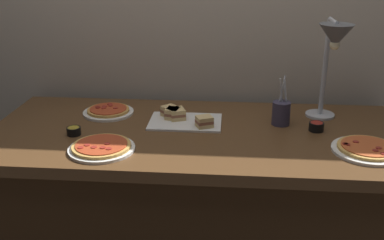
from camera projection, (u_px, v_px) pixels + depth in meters
name	position (u px, v px, depth m)	size (l,w,h in m)	color
back_wall	(205.00, 16.00, 2.37)	(4.40, 0.04, 2.40)	#B7A893
buffet_table	(197.00, 202.00, 2.19)	(1.90, 0.84, 0.76)	brown
heat_lamp	(333.00, 46.00, 1.99)	(0.15, 0.29, 0.48)	#B7BABF
pizza_plate_front	(368.00, 149.00, 1.84)	(0.29, 0.29, 0.03)	white
pizza_plate_center	(102.00, 147.00, 1.85)	(0.27, 0.27, 0.03)	white
pizza_plate_raised_stand	(108.00, 111.00, 2.26)	(0.25, 0.25, 0.03)	white
sandwich_platter	(182.00, 118.00, 2.15)	(0.34, 0.23, 0.06)	white
sauce_cup_near	(74.00, 131.00, 2.00)	(0.06, 0.06, 0.04)	black
sauce_cup_far	(316.00, 126.00, 2.05)	(0.07, 0.07, 0.04)	black
utensil_holder	(281.00, 112.00, 2.11)	(0.08, 0.08, 0.23)	#383347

